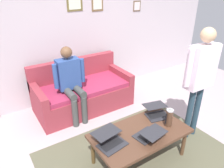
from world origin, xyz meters
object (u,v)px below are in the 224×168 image
(person_seated, at_px, (71,80))
(coffee_table, at_px, (140,135))
(couch, at_px, (82,92))
(laptop_center, at_px, (157,112))
(person_standing, at_px, (201,72))
(french_press, at_px, (169,118))
(laptop_right, at_px, (110,140))
(laptop_left, at_px, (149,134))

(person_seated, bearing_deg, coffee_table, 103.16)
(couch, xyz_separation_m, laptop_center, (-0.49, 1.48, 0.20))
(person_standing, bearing_deg, french_press, 5.15)
(laptop_right, bearing_deg, person_standing, 177.09)
(laptop_center, relative_size, laptop_right, 1.02)
(couch, bearing_deg, laptop_left, 92.16)
(laptop_center, bearing_deg, coffee_table, 21.69)
(laptop_left, bearing_deg, person_seated, -77.12)
(coffee_table, relative_size, laptop_right, 3.23)
(laptop_right, xyz_separation_m, french_press, (-0.85, 0.13, 0.08))
(laptop_left, height_order, laptop_center, laptop_center)
(french_press, relative_size, person_standing, 0.16)
(person_standing, height_order, person_seated, person_standing)
(person_seated, bearing_deg, laptop_right, 85.55)
(laptop_center, bearing_deg, person_seated, -58.09)
(french_press, xyz_separation_m, person_standing, (-0.59, -0.05, 0.50))
(laptop_center, height_order, person_standing, person_standing)
(coffee_table, distance_m, laptop_right, 0.45)
(laptop_left, height_order, person_standing, person_standing)
(laptop_center, xyz_separation_m, person_seated, (0.78, -1.26, 0.22))
(couch, distance_m, person_seated, 0.56)
(coffee_table, relative_size, laptop_left, 3.47)
(coffee_table, height_order, laptop_right, laptop_right)
(laptop_center, xyz_separation_m, person_standing, (-0.55, 0.21, 0.58))
(laptop_right, bearing_deg, person_seated, -94.45)
(coffee_table, relative_size, laptop_center, 3.16)
(french_press, bearing_deg, couch, -75.49)
(laptop_center, distance_m, french_press, 0.28)
(laptop_right, height_order, person_seated, person_seated)
(laptop_right, relative_size, person_seated, 0.31)
(person_seated, bearing_deg, laptop_center, 121.91)
(laptop_center, distance_m, laptop_right, 0.90)
(person_standing, bearing_deg, laptop_left, 5.58)
(couch, xyz_separation_m, person_standing, (-1.04, 1.70, 0.78))
(french_press, distance_m, person_standing, 0.78)
(coffee_table, bearing_deg, laptop_left, 99.86)
(laptop_left, height_order, french_press, french_press)
(couch, xyz_separation_m, coffee_table, (-0.04, 1.66, 0.11))
(person_standing, distance_m, person_seated, 2.02)
(couch, relative_size, laptop_left, 4.79)
(laptop_left, relative_size, person_standing, 0.22)
(couch, bearing_deg, person_seated, 37.93)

